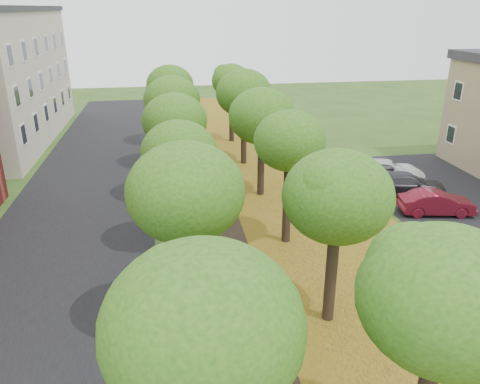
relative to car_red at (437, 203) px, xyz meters
name	(u,v)px	position (x,y,z in m)	size (l,w,h in m)	color
street_asphalt	(74,228)	(-18.74, 1.27, -0.63)	(8.00, 70.00, 0.01)	black
footpath	(223,218)	(-11.24, 1.27, -0.63)	(3.20, 70.00, 0.01)	black
leaf_verge	(315,212)	(-6.24, 1.27, -0.63)	(7.50, 70.00, 0.01)	olive
parking_lot	(449,196)	(2.26, 2.27, -0.63)	(9.00, 16.00, 0.01)	black
tree_row_west	(176,132)	(-13.44, 1.27, 4.06)	(3.47, 33.47, 6.22)	black
tree_row_east	(274,128)	(-8.64, 1.27, 4.06)	(3.47, 33.47, 6.22)	black
car_red	(437,203)	(0.00, 0.00, 0.00)	(1.35, 3.87, 1.27)	maroon
car_grey	(406,184)	(-0.24, 2.88, 0.02)	(1.85, 4.55, 1.32)	#303035
car_white	(387,170)	(-0.24, 5.35, 0.01)	(2.14, 4.65, 1.29)	silver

